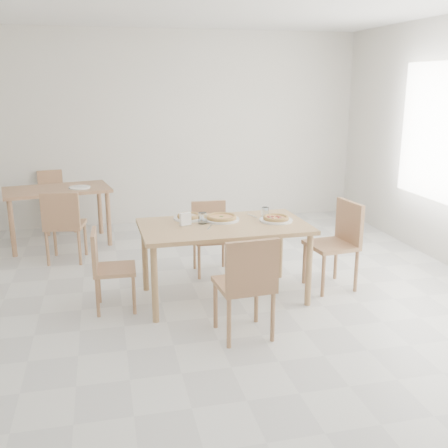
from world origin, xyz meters
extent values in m
plane|color=silver|center=(0.00, 0.00, 0.00)|extent=(7.00, 7.00, 0.00)
plane|color=silver|center=(0.00, 3.50, 1.40)|extent=(6.00, 0.00, 6.00)
cube|color=tan|center=(0.25, 0.43, 0.73)|extent=(1.62, 0.95, 0.04)
cylinder|color=tan|center=(-0.47, 0.03, 0.35)|extent=(0.06, 0.06, 0.71)
cylinder|color=tan|center=(0.99, 0.07, 0.35)|extent=(0.06, 0.06, 0.71)
cylinder|color=tan|center=(-0.49, 0.79, 0.35)|extent=(0.06, 0.06, 0.71)
cylinder|color=tan|center=(0.97, 0.83, 0.35)|extent=(0.06, 0.06, 0.71)
cube|color=tan|center=(0.23, -0.37, 0.45)|extent=(0.47, 0.47, 0.04)
cube|color=tan|center=(0.24, -0.57, 0.68)|extent=(0.44, 0.07, 0.42)
cylinder|color=tan|center=(0.40, -0.17, 0.21)|extent=(0.04, 0.04, 0.43)
cylinder|color=tan|center=(0.03, -0.20, 0.21)|extent=(0.04, 0.04, 0.43)
cylinder|color=tan|center=(0.43, -0.55, 0.21)|extent=(0.04, 0.04, 0.43)
cylinder|color=tan|center=(0.06, -0.58, 0.21)|extent=(0.04, 0.04, 0.43)
cube|color=tan|center=(0.27, 1.13, 0.40)|extent=(0.40, 0.40, 0.04)
cube|color=tan|center=(0.28, 1.31, 0.60)|extent=(0.39, 0.05, 0.37)
cylinder|color=tan|center=(0.10, 0.97, 0.19)|extent=(0.03, 0.03, 0.38)
cylinder|color=tan|center=(0.43, 0.96, 0.19)|extent=(0.03, 0.03, 0.38)
cylinder|color=tan|center=(0.11, 1.31, 0.19)|extent=(0.03, 0.03, 0.38)
cylinder|color=tan|center=(0.44, 1.30, 0.19)|extent=(0.03, 0.03, 0.38)
cube|color=tan|center=(-0.80, 0.41, 0.39)|extent=(0.39, 0.39, 0.04)
cube|color=tan|center=(-0.97, 0.41, 0.59)|extent=(0.05, 0.38, 0.36)
cylinder|color=tan|center=(-0.64, 0.24, 0.19)|extent=(0.03, 0.03, 0.37)
cylinder|color=tan|center=(-0.63, 0.56, 0.19)|extent=(0.03, 0.03, 0.37)
cylinder|color=tan|center=(-0.97, 0.25, 0.19)|extent=(0.03, 0.03, 0.37)
cylinder|color=tan|center=(-0.95, 0.58, 0.19)|extent=(0.03, 0.03, 0.37)
cube|color=tan|center=(1.37, 0.44, 0.46)|extent=(0.50, 0.50, 0.04)
cube|color=tan|center=(1.57, 0.46, 0.69)|extent=(0.10, 0.45, 0.42)
cylinder|color=tan|center=(1.16, 0.60, 0.22)|extent=(0.04, 0.04, 0.43)
cylinder|color=tan|center=(1.21, 0.22, 0.22)|extent=(0.04, 0.04, 0.43)
cylinder|color=tan|center=(1.54, 0.65, 0.22)|extent=(0.04, 0.04, 0.43)
cylinder|color=tan|center=(1.59, 0.27, 0.22)|extent=(0.04, 0.04, 0.43)
cylinder|color=white|center=(0.26, 0.59, 0.76)|extent=(0.35, 0.35, 0.02)
cylinder|color=white|center=(-0.05, 0.71, 0.76)|extent=(0.30, 0.30, 0.02)
cylinder|color=white|center=(0.77, 0.44, 0.76)|extent=(0.33, 0.33, 0.02)
cylinder|color=tan|center=(0.26, 0.59, 0.77)|extent=(0.39, 0.39, 0.01)
torus|color=tan|center=(0.26, 0.59, 0.78)|extent=(0.39, 0.39, 0.03)
cylinder|color=orange|center=(0.26, 0.59, 0.78)|extent=(0.31, 0.31, 0.01)
ellipsoid|color=#185B14|center=(0.26, 0.59, 0.79)|extent=(0.04, 0.02, 0.01)
cylinder|color=tan|center=(-0.05, 0.71, 0.77)|extent=(0.26, 0.26, 0.01)
torus|color=tan|center=(-0.05, 0.71, 0.78)|extent=(0.26, 0.26, 0.03)
cylinder|color=beige|center=(-0.05, 0.71, 0.78)|extent=(0.19, 0.19, 0.01)
cylinder|color=tan|center=(0.77, 0.44, 0.77)|extent=(0.33, 0.33, 0.01)
torus|color=tan|center=(0.77, 0.44, 0.78)|extent=(0.33, 0.33, 0.03)
cylinder|color=orange|center=(0.77, 0.44, 0.78)|extent=(0.25, 0.25, 0.01)
cylinder|color=white|center=(0.05, 0.51, 0.80)|extent=(0.08, 0.08, 0.11)
cylinder|color=white|center=(0.73, 0.63, 0.80)|extent=(0.07, 0.07, 0.10)
cube|color=silver|center=(-0.12, 0.45, 0.76)|extent=(0.13, 0.09, 0.01)
cube|color=white|center=(-0.12, 0.45, 0.82)|extent=(0.11, 0.07, 0.11)
cube|color=silver|center=(0.10, 0.36, 0.75)|extent=(0.09, 0.17, 0.01)
cube|color=silver|center=(0.60, 0.68, 0.75)|extent=(0.07, 0.19, 0.01)
cube|color=tan|center=(-1.44, 2.63, 0.73)|extent=(1.41, 0.96, 0.04)
cylinder|color=tan|center=(-1.96, 2.23, 0.35)|extent=(0.06, 0.06, 0.71)
cylinder|color=tan|center=(-0.82, 2.44, 0.35)|extent=(0.06, 0.06, 0.71)
cylinder|color=tan|center=(-2.07, 2.83, 0.35)|extent=(0.06, 0.06, 0.71)
cylinder|color=tan|center=(-0.92, 3.03, 0.35)|extent=(0.06, 0.06, 0.71)
cube|color=tan|center=(-1.32, 1.95, 0.44)|extent=(0.49, 0.49, 0.04)
cube|color=tan|center=(-1.35, 1.75, 0.66)|extent=(0.43, 0.11, 0.41)
cylinder|color=tan|center=(-1.11, 2.10, 0.21)|extent=(0.04, 0.04, 0.42)
cylinder|color=tan|center=(-1.47, 2.15, 0.21)|extent=(0.04, 0.04, 0.42)
cylinder|color=tan|center=(-1.17, 1.74, 0.21)|extent=(0.04, 0.04, 0.42)
cylinder|color=tan|center=(-1.53, 1.79, 0.21)|extent=(0.04, 0.04, 0.42)
cube|color=tan|center=(-1.51, 3.30, 0.43)|extent=(0.52, 0.52, 0.04)
cube|color=tan|center=(-1.56, 3.49, 0.65)|extent=(0.42, 0.15, 0.40)
cylinder|color=tan|center=(-1.63, 3.08, 0.21)|extent=(0.04, 0.04, 0.41)
cylinder|color=tan|center=(-1.29, 3.17, 0.21)|extent=(0.04, 0.04, 0.41)
cylinder|color=tan|center=(-1.73, 3.43, 0.21)|extent=(0.04, 0.04, 0.41)
cylinder|color=tan|center=(-1.38, 3.52, 0.21)|extent=(0.04, 0.04, 0.41)
cylinder|color=white|center=(-1.16, 2.57, 0.76)|extent=(0.27, 0.27, 0.02)
camera|label=1|loc=(-0.85, -4.28, 2.07)|focal=42.00mm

